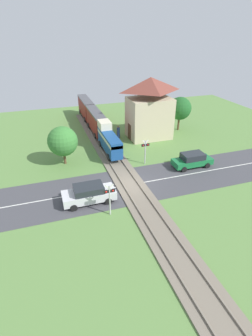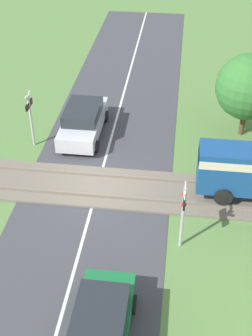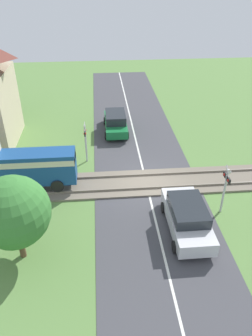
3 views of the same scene
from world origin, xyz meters
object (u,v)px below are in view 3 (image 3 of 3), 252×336
(car_near_crossing, at_px, (187,217))
(crossing_signal_west_approach, at_px, (226,184))
(crossing_signal_east_approach, at_px, (85,137))
(car_far_side, at_px, (116,122))

(car_near_crossing, relative_size, crossing_signal_west_approach, 1.58)
(crossing_signal_east_approach, bearing_deg, crossing_signal_west_approach, -129.13)
(crossing_signal_west_approach, bearing_deg, crossing_signal_east_approach, 50.87)
(car_near_crossing, bearing_deg, crossing_signal_east_approach, 35.29)
(car_near_crossing, bearing_deg, car_far_side, 13.69)
(crossing_signal_west_approach, bearing_deg, car_near_crossing, 118.80)
(car_far_side, bearing_deg, car_near_crossing, -166.31)
(car_near_crossing, height_order, crossing_signal_east_approach, crossing_signal_east_approach)
(car_far_side, xyz_separation_m, crossing_signal_west_approach, (-10.58, -5.14, 1.03))
(car_near_crossing, relative_size, car_far_side, 1.04)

